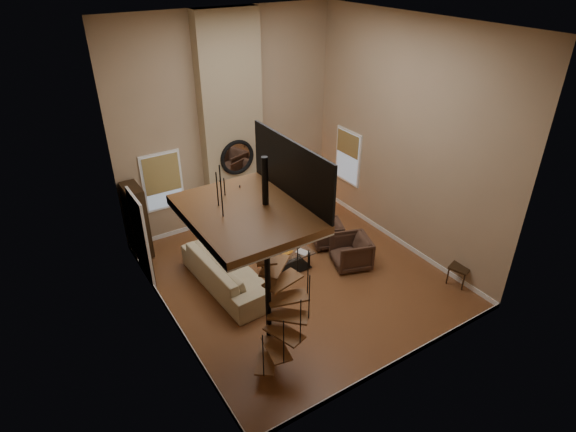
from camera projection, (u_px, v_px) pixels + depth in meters
ground at (297, 275)px, 11.07m from camera, size 6.00×6.50×0.01m
back_wall at (228, 123)px, 12.08m from camera, size 6.00×0.02×5.50m
front_wall at (414, 240)px, 7.32m from camera, size 6.00×0.02×5.50m
left_wall at (156, 205)px, 8.31m from camera, size 0.02×6.50×5.50m
right_wall at (405, 139)px, 11.09m from camera, size 0.02×6.50×5.50m
ceiling at (300, 24)px, 8.33m from camera, size 6.00×6.50×0.01m
baseboard_back at (234, 215)px, 13.41m from camera, size 6.00×0.02×0.12m
baseboard_front at (394, 363)px, 8.67m from camera, size 6.00×0.02×0.12m
baseboard_left at (175, 320)px, 9.66m from camera, size 0.02×6.50×0.12m
baseboard_right at (392, 236)px, 12.43m from camera, size 0.02×6.50×0.12m
chimney_breast at (232, 125)px, 11.94m from camera, size 1.60×0.38×5.50m
hearth at (246, 226)px, 12.94m from camera, size 1.50×0.60×0.04m
firebox at (240, 205)px, 12.89m from camera, size 0.95×0.02×0.72m
mantel at (240, 186)px, 12.53m from camera, size 1.70×0.18×0.06m
mirror_frame at (237, 157)px, 12.18m from camera, size 0.94×0.10×0.94m
mirror_disc at (237, 157)px, 12.19m from camera, size 0.80×0.01×0.80m
vase_left at (220, 185)px, 12.23m from camera, size 0.24×0.24×0.25m
vase_right at (259, 176)px, 12.77m from camera, size 0.20×0.20×0.21m
window_back at (162, 181)px, 11.74m from camera, size 1.02×0.06×1.52m
window_right at (348, 156)px, 13.10m from camera, size 0.06×1.02×1.52m
entry_door at (142, 239)px, 10.50m from camera, size 0.10×1.05×2.16m
loft at (252, 208)px, 7.19m from camera, size 1.70×2.20×1.09m
spiral_stair at (268, 279)px, 8.04m from camera, size 1.47×1.47×4.06m
hutch at (137, 220)px, 11.39m from camera, size 0.38×0.80×1.80m
sofa at (228, 271)px, 10.57m from camera, size 1.20×2.73×0.78m
armchair_near at (329, 233)px, 12.00m from camera, size 0.94×0.93×0.66m
armchair_far at (354, 252)px, 11.29m from camera, size 1.08×1.06×0.78m
coffee_table at (286, 260)px, 11.09m from camera, size 1.26×0.63×0.46m
bowl at (285, 252)px, 11.02m from camera, size 0.34×0.34×0.08m
book at (302, 253)px, 11.06m from camera, size 0.30×0.33×0.03m
floor_lamp at (202, 204)px, 11.12m from camera, size 0.39×0.39×1.70m
accent_lamp at (284, 199)px, 13.86m from camera, size 0.13×0.13×0.45m
side_chair at (463, 262)px, 10.61m from camera, size 0.54×0.53×0.94m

